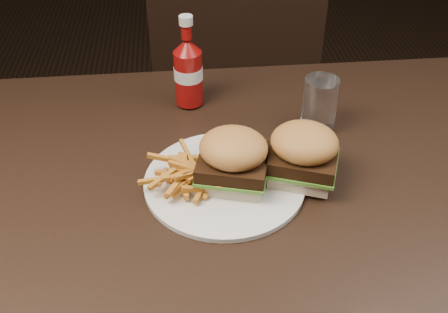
{
  "coord_description": "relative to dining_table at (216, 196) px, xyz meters",
  "views": [
    {
      "loc": [
        -0.05,
        -0.64,
        1.32
      ],
      "look_at": [
        0.02,
        0.02,
        0.8
      ],
      "focal_mm": 42.0,
      "sensor_mm": 36.0,
      "label": 1
    }
  ],
  "objects": [
    {
      "name": "tumbler",
      "position": [
        0.21,
        0.15,
        0.08
      ],
      "size": [
        0.08,
        0.08,
        0.1
      ],
      "primitive_type": "cylinder",
      "rotation": [
        0.0,
        0.0,
        0.32
      ],
      "color": "white",
      "rests_on": "dining_table"
    },
    {
      "name": "dining_table",
      "position": [
        0.0,
        0.0,
        0.0
      ],
      "size": [
        1.2,
        0.8,
        0.04
      ],
      "primitive_type": "cube",
      "color": "black",
      "rests_on": "ground"
    },
    {
      "name": "sandwich_half_a",
      "position": [
        0.03,
        0.0,
        0.04
      ],
      "size": [
        0.12,
        0.11,
        0.03
      ],
      "primitive_type": "cube",
      "rotation": [
        0.0,
        0.0,
        -0.27
      ],
      "color": "beige",
      "rests_on": "plate"
    },
    {
      "name": "sandwich_half_b",
      "position": [
        0.14,
        0.01,
        0.04
      ],
      "size": [
        0.12,
        0.12,
        0.03
      ],
      "primitive_type": "cube",
      "rotation": [
        0.0,
        0.0,
        -0.35
      ],
      "color": "#FCE9C2",
      "rests_on": "plate"
    },
    {
      "name": "chair_far",
      "position": [
        0.13,
        0.82,
        -0.3
      ],
      "size": [
        0.51,
        0.51,
        0.04
      ],
      "primitive_type": "cube",
      "rotation": [
        0.0,
        0.0,
        3.05
      ],
      "color": "black",
      "rests_on": "ground"
    },
    {
      "name": "ketchup_bottle",
      "position": [
        -0.03,
        0.26,
        0.08
      ],
      "size": [
        0.07,
        0.07,
        0.11
      ],
      "primitive_type": "cylinder",
      "rotation": [
        0.0,
        0.0,
        -0.39
      ],
      "color": "maroon",
      "rests_on": "dining_table"
    },
    {
      "name": "plate",
      "position": [
        0.02,
        0.01,
        0.03
      ],
      "size": [
        0.27,
        0.27,
        0.01
      ],
      "primitive_type": "cylinder",
      "color": "white",
      "rests_on": "dining_table"
    },
    {
      "name": "fries_pile",
      "position": [
        -0.04,
        0.0,
        0.05
      ],
      "size": [
        0.14,
        0.14,
        0.04
      ],
      "primitive_type": null,
      "rotation": [
        0.0,
        0.0,
        -0.43
      ],
      "color": "#C2751A",
      "rests_on": "plate"
    }
  ]
}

